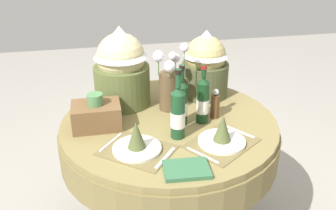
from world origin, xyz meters
The scene contains 12 objects.
dining_table centered at (0.00, 0.00, 0.63)m, with size 1.24×1.24×0.78m.
place_setting_left centered at (-0.22, -0.28, 0.82)m, with size 0.43×0.41×0.16m.
place_setting_right centered at (0.21, -0.30, 0.82)m, with size 0.43×0.41×0.16m.
flower_vase centered at (0.03, 0.13, 0.94)m, with size 0.20×0.15×0.41m.
wine_bottle_left centered at (0.06, -0.06, 0.91)m, with size 0.07×0.07×0.34m.
wine_bottle_centre centered at (0.18, -0.05, 0.91)m, with size 0.07×0.07×0.34m.
wine_bottle_rear centered at (0.01, -0.19, 0.92)m, with size 0.08×0.08×0.37m.
pepper_mill centered at (0.26, -0.02, 0.86)m, with size 0.05×0.05×0.18m.
book_on_table centered at (-0.02, -0.49, 0.79)m, with size 0.21×0.15×0.02m, color #336642.
gift_tub_back_left centered at (-0.23, 0.27, 1.03)m, with size 0.33×0.33×0.48m.
gift_tub_back_right centered at (0.29, 0.29, 1.00)m, with size 0.29×0.29×0.43m.
woven_basket_side_left centered at (-0.40, 0.01, 0.85)m, with size 0.26×0.19×0.19m.
Camera 1 is at (-0.37, -1.82, 1.78)m, focal length 39.98 mm.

